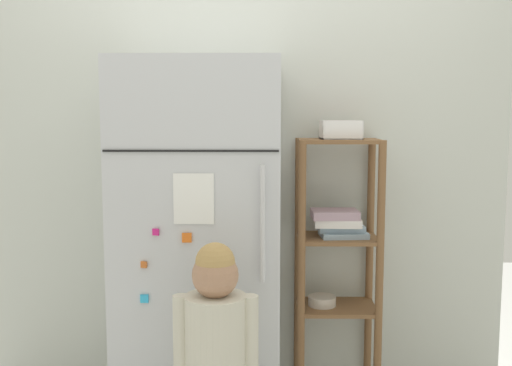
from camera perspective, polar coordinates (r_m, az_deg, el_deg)
The scene contains 5 objects.
kitchen_wall_back at distance 2.91m, azimuth -1.11°, elevation -0.05°, with size 2.58×0.03×2.15m, color silver.
refrigerator at distance 2.65m, azimuth -5.46°, elevation -6.24°, with size 0.70×0.62×1.65m.
child_standing at distance 2.21m, azimuth -3.92°, elevation -15.42°, with size 0.31×0.23×0.96m.
pantry_shelf_unit at distance 2.80m, azimuth 7.85°, elevation -6.43°, with size 0.39×0.29×1.30m.
fruit_bin at distance 2.74m, azimuth 8.33°, elevation 5.05°, with size 0.18×0.18×0.09m.
Camera 1 is at (0.09, -2.54, 1.41)m, focal length 41.19 mm.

